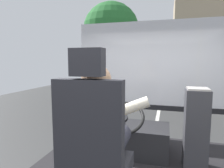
{
  "coord_description": "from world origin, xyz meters",
  "views": [
    {
      "loc": [
        0.28,
        -1.68,
        1.97
      ],
      "look_at": [
        -0.59,
        1.34,
        1.6
      ],
      "focal_mm": 30.99,
      "sensor_mm": 36.0,
      "label": 1
    }
  ],
  "objects_px": {
    "driver_seat": "(94,155)",
    "steering_console": "(129,137)",
    "bus_driver": "(100,127)",
    "fare_box": "(196,129)",
    "parked_car_black": "(214,77)"
  },
  "relations": [
    {
      "from": "steering_console",
      "to": "fare_box",
      "type": "distance_m",
      "value": 0.9
    },
    {
      "from": "steering_console",
      "to": "parked_car_black",
      "type": "xyz_separation_m",
      "value": [
        4.25,
        15.25,
        -0.25
      ]
    },
    {
      "from": "fare_box",
      "to": "driver_seat",
      "type": "bearing_deg",
      "value": -126.33
    },
    {
      "from": "driver_seat",
      "to": "steering_console",
      "type": "height_order",
      "value": "driver_seat"
    },
    {
      "from": "fare_box",
      "to": "parked_car_black",
      "type": "distance_m",
      "value": 15.81
    },
    {
      "from": "bus_driver",
      "to": "driver_seat",
      "type": "bearing_deg",
      "value": -90.0
    },
    {
      "from": "parked_car_black",
      "to": "driver_seat",
      "type": "bearing_deg",
      "value": -104.38
    },
    {
      "from": "driver_seat",
      "to": "steering_console",
      "type": "distance_m",
      "value": 1.38
    },
    {
      "from": "driver_seat",
      "to": "parked_car_black",
      "type": "distance_m",
      "value": 17.12
    },
    {
      "from": "driver_seat",
      "to": "bus_driver",
      "type": "height_order",
      "value": "driver_seat"
    },
    {
      "from": "steering_console",
      "to": "fare_box",
      "type": "height_order",
      "value": "fare_box"
    },
    {
      "from": "driver_seat",
      "to": "fare_box",
      "type": "bearing_deg",
      "value": 53.67
    },
    {
      "from": "bus_driver",
      "to": "fare_box",
      "type": "bearing_deg",
      "value": 50.57
    },
    {
      "from": "bus_driver",
      "to": "parked_car_black",
      "type": "height_order",
      "value": "bus_driver"
    },
    {
      "from": "driver_seat",
      "to": "bus_driver",
      "type": "xyz_separation_m",
      "value": [
        -0.0,
        0.12,
        0.18
      ]
    }
  ]
}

